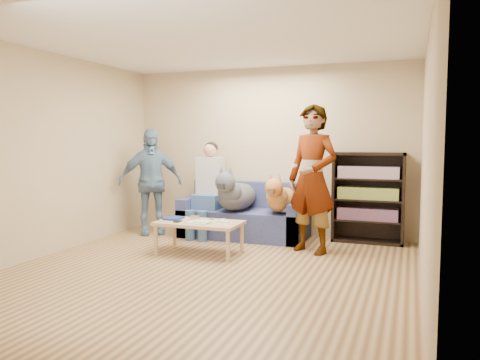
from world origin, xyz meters
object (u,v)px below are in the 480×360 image
at_px(person_seated, 208,186).
at_px(person_standing_right, 312,179).
at_px(dog_gray, 235,195).
at_px(sofa, 245,218).
at_px(bookshelf, 368,196).
at_px(notebook_blue, 174,218).
at_px(camera_silver, 195,218).
at_px(coffee_table, 199,225).
at_px(dog_tan, 281,198).
at_px(person_standing_left, 150,182).

bearing_deg(person_seated, person_standing_right, -16.50).
bearing_deg(dog_gray, person_seated, 168.66).
bearing_deg(person_seated, sofa, 12.66).
xyz_separation_m(sofa, bookshelf, (1.80, 0.23, 0.40)).
relative_size(notebook_blue, camera_silver, 2.36).
xyz_separation_m(sofa, dog_gray, (-0.07, -0.23, 0.39)).
distance_m(notebook_blue, bookshelf, 2.79).
bearing_deg(person_seated, bookshelf, 8.67).
xyz_separation_m(dog_gray, coffee_table, (-0.12, -0.99, -0.30)).
bearing_deg(person_seated, dog_tan, -1.15).
height_order(dog_gray, dog_tan, dog_gray).
distance_m(sofa, bookshelf, 1.86).
xyz_separation_m(sofa, coffee_table, (-0.20, -1.22, 0.09)).
bearing_deg(coffee_table, person_standing_right, 23.05).
height_order(camera_silver, sofa, sofa).
bearing_deg(camera_silver, person_seated, 104.25).
height_order(notebook_blue, bookshelf, bookshelf).
distance_m(sofa, dog_gray, 0.45).
height_order(notebook_blue, camera_silver, camera_silver).
relative_size(camera_silver, sofa, 0.06).
bearing_deg(dog_tan, person_standing_left, -175.28).
xyz_separation_m(person_seated, dog_gray, (0.49, -0.10, -0.10)).
distance_m(person_standing_left, dog_tan, 2.08).
xyz_separation_m(notebook_blue, bookshelf, (2.40, 1.40, 0.25)).
relative_size(camera_silver, bookshelf, 0.08).
bearing_deg(notebook_blue, bookshelf, 30.30).
xyz_separation_m(camera_silver, dog_gray, (0.24, 0.87, 0.22)).
bearing_deg(notebook_blue, person_seated, 88.16).
height_order(dog_gray, bookshelf, bookshelf).
bearing_deg(person_seated, dog_gray, -11.34).
bearing_deg(bookshelf, person_seated, -171.33).
bearing_deg(camera_silver, person_standing_left, 145.74).
bearing_deg(person_seated, camera_silver, -75.75).
xyz_separation_m(notebook_blue, camera_silver, (0.28, 0.07, 0.01)).
height_order(person_standing_right, notebook_blue, person_standing_right).
bearing_deg(camera_silver, sofa, 73.86).
relative_size(notebook_blue, coffee_table, 0.24).
xyz_separation_m(person_standing_right, dog_gray, (-1.24, 0.41, -0.30)).
xyz_separation_m(person_standing_left, notebook_blue, (0.86, -0.85, -0.39)).
relative_size(notebook_blue, bookshelf, 0.20).
relative_size(sofa, bookshelf, 1.46).
height_order(person_standing_right, dog_gray, person_standing_right).
distance_m(person_standing_right, dog_tan, 0.81).
bearing_deg(sofa, person_standing_left, -167.58).
distance_m(camera_silver, dog_gray, 0.93).
bearing_deg(notebook_blue, dog_gray, 60.89).
bearing_deg(sofa, camera_silver, -106.14).
height_order(coffee_table, bookshelf, bookshelf).
bearing_deg(notebook_blue, person_standing_left, 135.45).
distance_m(notebook_blue, sofa, 1.32).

